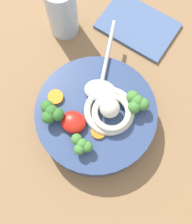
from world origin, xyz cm
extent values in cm
cube|color=#936D47|center=(0.00, 0.00, 1.44)|extent=(107.51, 107.51, 2.87)
cylinder|color=#334775|center=(0.53, 1.83, 5.61)|extent=(22.72, 22.72, 5.47)
cylinder|color=gold|center=(0.53, 1.83, 5.83)|extent=(20.00, 20.00, 5.03)
torus|color=silver|center=(2.68, 2.95, 8.99)|extent=(9.28, 9.28, 1.28)
torus|color=silver|center=(3.28, 2.55, 10.01)|extent=(9.94, 9.94, 1.15)
sphere|color=silver|center=(2.68, 2.95, 10.65)|extent=(3.60, 3.60, 3.60)
ellipsoid|color=#B7B7BC|center=(-0.54, 5.66, 9.15)|extent=(6.96, 5.85, 1.60)
cylinder|color=#B7B7BC|center=(-2.55, 12.89, 9.15)|extent=(4.80, 14.66, 0.80)
ellipsoid|color=red|center=(-2.08, -1.94, 9.38)|extent=(4.58, 4.12, 2.06)
cylinder|color=#7A9E60|center=(-6.20, -2.21, 8.99)|extent=(1.20, 1.20, 1.29)
sphere|color=#38752D|center=(-6.20, -2.21, 10.81)|extent=(2.36, 2.36, 2.36)
sphere|color=#38752D|center=(-5.02, -2.21, 10.60)|extent=(2.36, 2.36, 2.36)
sphere|color=#38752D|center=(-7.27, -1.78, 10.70)|extent=(2.36, 2.36, 2.36)
sphere|color=#38752D|center=(-6.20, -3.39, 10.64)|extent=(2.36, 2.36, 2.36)
cylinder|color=#7A9E60|center=(6.46, 6.25, 8.98)|extent=(1.18, 1.18, 1.26)
sphere|color=#478938|center=(6.46, 6.25, 10.76)|extent=(2.31, 2.31, 2.31)
sphere|color=#478938|center=(7.62, 6.25, 10.55)|extent=(2.31, 2.31, 2.31)
sphere|color=#478938|center=(5.41, 6.67, 10.66)|extent=(2.31, 2.31, 2.31)
sphere|color=#478938|center=(6.46, 5.09, 10.60)|extent=(2.31, 2.31, 2.31)
cylinder|color=#7A9E60|center=(1.25, -4.89, 8.88)|extent=(0.99, 0.99, 1.06)
sphere|color=#478938|center=(1.25, -4.89, 10.39)|extent=(1.95, 1.95, 1.95)
sphere|color=#478938|center=(2.22, -4.89, 10.21)|extent=(1.95, 1.95, 1.95)
sphere|color=#478938|center=(0.36, -4.53, 10.30)|extent=(1.95, 1.95, 1.95)
sphere|color=#478938|center=(1.25, -5.86, 10.25)|extent=(1.95, 1.95, 1.95)
cylinder|color=orange|center=(2.60, -1.25, 8.64)|extent=(2.82, 2.82, 0.59)
cylinder|color=orange|center=(-7.38, 0.95, 8.72)|extent=(2.84, 2.84, 0.74)
cylinder|color=silver|center=(-15.11, 17.69, 9.21)|extent=(6.36, 6.36, 12.67)
cube|color=#4C6693|center=(-0.85, 25.16, 3.27)|extent=(17.51, 13.06, 0.80)
camera|label=1|loc=(7.52, -12.09, 60.02)|focal=47.24mm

